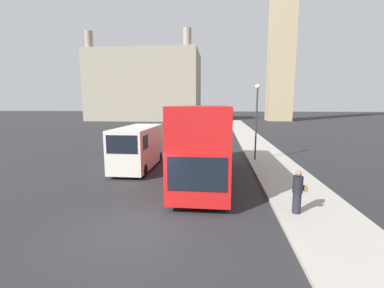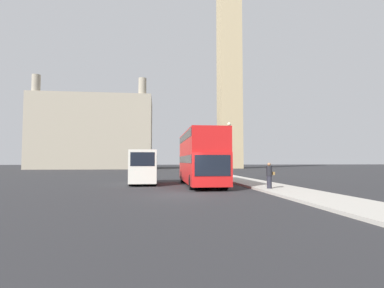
# 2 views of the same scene
# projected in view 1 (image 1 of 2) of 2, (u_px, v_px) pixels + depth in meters

# --- Properties ---
(ground_plane) EXTENTS (300.00, 300.00, 0.00)m
(ground_plane) POSITION_uv_depth(u_px,v_px,m) (138.00, 229.00, 8.90)
(ground_plane) COLOR #28282B
(sidewalk_strip) EXTENTS (3.23, 120.00, 0.15)m
(sidewalk_strip) POSITION_uv_depth(u_px,v_px,m) (339.00, 237.00, 8.20)
(sidewalk_strip) COLOR #ADA89E
(sidewalk_strip) RESTS_ON ground_plane
(building_block_distant) EXTENTS (28.84, 15.82, 22.08)m
(building_block_distant) POSITION_uv_depth(u_px,v_px,m) (146.00, 87.00, 70.29)
(building_block_distant) COLOR #9E937F
(building_block_distant) RESTS_ON ground_plane
(red_double_decker_bus) EXTENTS (2.64, 10.20, 4.19)m
(red_double_decker_bus) POSITION_uv_depth(u_px,v_px,m) (205.00, 139.00, 14.60)
(red_double_decker_bus) COLOR red
(red_double_decker_bus) RESTS_ON ground_plane
(white_van) EXTENTS (2.14, 5.82, 2.80)m
(white_van) POSITION_uv_depth(u_px,v_px,m) (138.00, 147.00, 17.00)
(white_van) COLOR silver
(white_van) RESTS_ON ground_plane
(pedestrian) EXTENTS (0.53, 0.37, 1.67)m
(pedestrian) POSITION_uv_depth(u_px,v_px,m) (298.00, 192.00, 9.72)
(pedestrian) COLOR #23232D
(pedestrian) RESTS_ON sidewalk_strip
(street_lamp) EXTENTS (0.36, 0.36, 5.57)m
(street_lamp) POSITION_uv_depth(u_px,v_px,m) (257.00, 111.00, 18.77)
(street_lamp) COLOR #2D332D
(street_lamp) RESTS_ON sidewalk_strip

